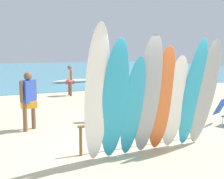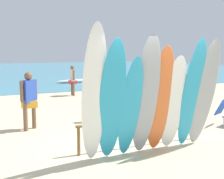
# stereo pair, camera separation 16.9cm
# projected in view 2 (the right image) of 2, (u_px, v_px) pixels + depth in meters

# --- Properties ---
(ground) EXTENTS (60.00, 60.00, 0.00)m
(ground) POSITION_uv_depth(u_px,v_px,m) (39.00, 84.00, 19.50)
(ground) COLOR beige
(ocean_water) EXTENTS (60.00, 40.00, 0.02)m
(ocean_water) POSITION_uv_depth(u_px,v_px,m) (17.00, 70.00, 33.61)
(ocean_water) COLOR teal
(ocean_water) RESTS_ON ground
(surfboard_rack) EXTENTS (3.10, 0.07, 0.66)m
(surfboard_rack) POSITION_uv_depth(u_px,v_px,m) (141.00, 124.00, 6.69)
(surfboard_rack) COLOR brown
(surfboard_rack) RESTS_ON ground
(surfboard_white_0) EXTENTS (0.55, 0.70, 2.74)m
(surfboard_white_0) POSITION_uv_depth(u_px,v_px,m) (94.00, 95.00, 5.52)
(surfboard_white_0) COLOR white
(surfboard_white_0) RESTS_ON ground
(surfboard_teal_1) EXTENTS (0.58, 0.73, 2.46)m
(surfboard_teal_1) POSITION_uv_depth(u_px,v_px,m) (112.00, 101.00, 5.67)
(surfboard_teal_1) COLOR #289EC6
(surfboard_teal_1) RESTS_ON ground
(surfboard_teal_2) EXTENTS (0.54, 0.65, 2.12)m
(surfboard_teal_2) POSITION_uv_depth(u_px,v_px,m) (130.00, 108.00, 5.91)
(surfboard_teal_2) COLOR #289EC6
(surfboard_teal_2) RESTS_ON ground
(surfboard_grey_3) EXTENTS (0.60, 0.68, 2.56)m
(surfboard_grey_3) POSITION_uv_depth(u_px,v_px,m) (146.00, 96.00, 6.02)
(surfboard_grey_3) COLOR #999EA3
(surfboard_grey_3) RESTS_ON ground
(surfboard_orange_4) EXTENTS (0.60, 0.62, 2.33)m
(surfboard_orange_4) POSITION_uv_depth(u_px,v_px,m) (160.00, 100.00, 6.24)
(surfboard_orange_4) COLOR orange
(surfboard_orange_4) RESTS_ON ground
(surfboard_white_5) EXTENTS (0.62, 0.61, 2.13)m
(surfboard_white_5) POSITION_uv_depth(u_px,v_px,m) (173.00, 103.00, 6.39)
(surfboard_white_5) COLOR white
(surfboard_white_5) RESTS_ON ground
(surfboard_teal_6) EXTENTS (0.54, 0.77, 2.49)m
(surfboard_teal_6) POSITION_uv_depth(u_px,v_px,m) (192.00, 95.00, 6.44)
(surfboard_teal_6) COLOR #289EC6
(surfboard_teal_6) RESTS_ON ground
(surfboard_grey_7) EXTENTS (0.60, 0.77, 2.48)m
(surfboard_grey_7) POSITION_uv_depth(u_px,v_px,m) (204.00, 94.00, 6.56)
(surfboard_grey_7) COLOR #999EA3
(surfboard_grey_7) RESTS_ON ground
(beachgoer_midbeach) EXTENTS (0.52, 0.36, 1.54)m
(beachgoer_midbeach) POSITION_uv_depth(u_px,v_px,m) (111.00, 93.00, 9.17)
(beachgoer_midbeach) COLOR beige
(beachgoer_midbeach) RESTS_ON ground
(beachgoer_strolling) EXTENTS (0.51, 0.42, 1.63)m
(beachgoer_strolling) POSITION_uv_depth(u_px,v_px,m) (29.00, 97.00, 8.09)
(beachgoer_strolling) COLOR brown
(beachgoer_strolling) RESTS_ON ground
(beachgoer_near_rack) EXTENTS (0.39, 0.57, 1.50)m
(beachgoer_near_rack) POSITION_uv_depth(u_px,v_px,m) (73.00, 78.00, 14.38)
(beachgoer_near_rack) COLOR brown
(beachgoer_near_rack) RESTS_ON ground
(beach_chair_blue) EXTENTS (0.65, 0.81, 0.81)m
(beach_chair_blue) POSITION_uv_depth(u_px,v_px,m) (189.00, 98.00, 10.98)
(beach_chair_blue) COLOR #B7B7BC
(beach_chair_blue) RESTS_ON ground
(beach_chair_striped) EXTENTS (0.59, 0.70, 0.84)m
(beach_chair_striped) POSITION_uv_depth(u_px,v_px,m) (183.00, 104.00, 9.84)
(beach_chair_striped) COLOR #B7B7BC
(beach_chair_striped) RESTS_ON ground
(distant_boat) EXTENTS (3.37, 0.64, 0.27)m
(distant_boat) POSITION_uv_depth(u_px,v_px,m) (79.00, 81.00, 20.45)
(distant_boat) COLOR silver
(distant_boat) RESTS_ON ground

